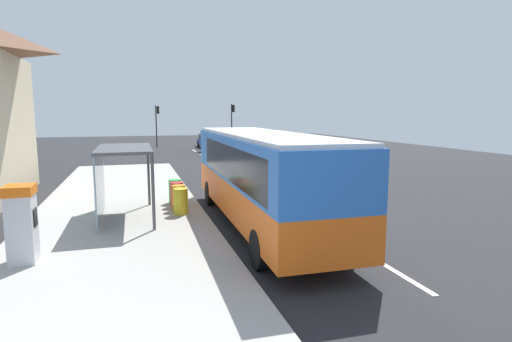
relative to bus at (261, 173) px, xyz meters
The scene contains 21 objects.
ground_plane 15.04m from the bus, 83.42° to the left, with size 56.00×92.00×0.04m, color #262628.
sidewalk_platform 5.75m from the bus, 148.89° to the left, with size 6.20×30.00×0.18m, color #ADAAA3.
lane_stripe_seg_0 5.83m from the bus, 69.23° to the right, with size 0.16×2.20×0.01m, color silver.
lane_stripe_seg_1 2.69m from the bus, ahead, with size 0.16×2.20×0.01m, color silver.
lane_stripe_seg_2 5.53m from the bus, 67.89° to the left, with size 0.16×2.20×0.01m, color silver.
lane_stripe_seg_3 10.19m from the bus, 78.71° to the left, with size 0.16×2.20×0.01m, color silver.
lane_stripe_seg_4 15.07m from the bus, 82.46° to the left, with size 0.16×2.20×0.01m, color silver.
lane_stripe_seg_5 20.01m from the bus, 84.35° to the left, with size 0.16×2.20×0.01m, color silver.
lane_stripe_seg_6 24.97m from the bus, 85.48° to the left, with size 0.16×2.20×0.01m, color silver.
lane_stripe_seg_7 29.95m from the bus, 86.24° to the left, with size 0.16×2.20×0.01m, color silver.
bus is the anchor object (origin of this frame).
white_van 26.87m from the bus, 81.63° to the left, with size 2.12×5.24×2.30m.
sedan_near 33.93m from the bus, 83.21° to the left, with size 1.88×4.42×1.52m.
ticket_machine 7.12m from the bus, 163.05° to the right, with size 0.66×0.76×1.94m.
recycling_bin_yellow 3.33m from the bus, 143.06° to the left, with size 0.52×0.52×0.95m, color yellow.
recycling_bin_orange 3.77m from the bus, 134.06° to the left, with size 0.52×0.52×0.95m, color orange.
recycling_bin_red 4.28m from the bus, 127.26° to the left, with size 0.52×0.52×0.95m, color red.
recycling_bin_green 4.83m from the bus, 122.07° to the left, with size 0.52×0.52×0.95m, color green.
traffic_light_near_side 35.46m from the bus, 78.25° to the left, with size 0.49×0.28×4.90m.
traffic_light_far_side 35.54m from the bus, 92.24° to the left, with size 0.49×0.28×4.72m.
bus_shelter 5.07m from the bus, 158.08° to the left, with size 1.80×4.00×2.50m.
Camera 1 is at (-5.79, -14.02, 3.85)m, focal length 29.15 mm.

